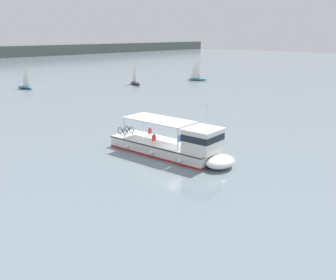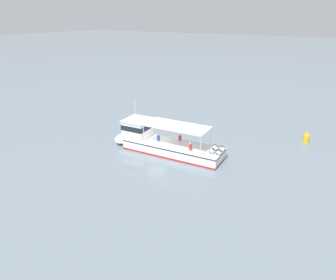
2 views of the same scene
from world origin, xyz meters
name	(u,v)px [view 1 (image 1 of 2)]	position (x,y,z in m)	size (l,w,h in m)	color
ground_plane	(182,159)	(0.00, 0.00, 0.00)	(400.00, 400.00, 0.00)	slate
ferry_main	(177,146)	(0.13, 0.72, 1.02)	(4.02, 12.96, 5.32)	white
sailboat_off_stern	(25,86)	(12.03, 51.98, 0.54)	(1.74, 4.89, 5.40)	teal
sailboat_horizon_west	(198,78)	(46.62, 34.54, 0.54)	(3.66, 4.84, 5.40)	teal
sailboat_near_starboard	(135,82)	(31.32, 39.94, 0.54)	(3.13, 4.97, 5.40)	#232328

